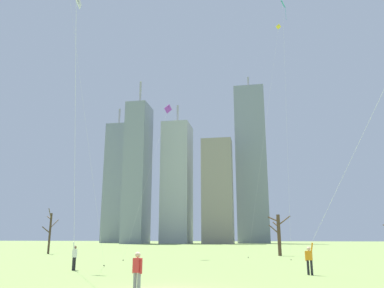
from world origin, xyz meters
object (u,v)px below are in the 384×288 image
object	(u,v)px
distant_kite_drifting_right_orange	(71,8)
distant_kite_drifting_left_yellow	(274,60)
kite_flyer_foreground_right_red	(335,204)
kite_flyer_midfield_left_white	(75,196)
bare_tree_far_right_edge	(279,233)
bystander_strolling_midfield	(137,271)
distant_kite_high_overhead_teal	(283,23)
distant_kite_low_near_trees_purple	(166,117)
bare_tree_left_of_center	(50,231)

from	to	relation	value
distant_kite_drifting_right_orange	distant_kite_drifting_left_yellow	xyz separation A→B (m)	(18.70, 18.31, 2.11)
kite_flyer_foreground_right_red	kite_flyer_midfield_left_white	bearing A→B (deg)	-178.32
kite_flyer_midfield_left_white	bare_tree_far_right_edge	xyz separation A→B (m)	(13.75, 25.76, -2.09)
distant_kite_drifting_left_yellow	kite_flyer_foreground_right_red	bearing A→B (deg)	-85.68
bystander_strolling_midfield	distant_kite_drifting_right_orange	bearing A→B (deg)	131.16
bystander_strolling_midfield	distant_kite_drifting_right_orange	xyz separation A→B (m)	(-11.40, 13.04, 21.50)
distant_kite_high_overhead_teal	bare_tree_far_right_edge	world-z (taller)	distant_kite_high_overhead_teal
distant_kite_drifting_left_yellow	distant_kite_low_near_trees_purple	size ratio (longest dim) A/B	1.68
kite_flyer_foreground_right_red	distant_kite_drifting_left_yellow	size ratio (longest dim) A/B	0.65
distant_kite_high_overhead_teal	bare_tree_left_of_center	distance (m)	39.79
kite_flyer_foreground_right_red	distant_kite_high_overhead_teal	size ratio (longest dim) A/B	0.72
bystander_strolling_midfield	distant_kite_low_near_trees_purple	xyz separation A→B (m)	(-5.91, 26.78, 15.15)
bystander_strolling_midfield	distant_kite_high_overhead_teal	world-z (taller)	distant_kite_high_overhead_teal
kite_flyer_midfield_left_white	bare_tree_far_right_edge	distance (m)	29.27
distant_kite_drifting_right_orange	distant_kite_high_overhead_teal	xyz separation A→B (m)	(19.42, 9.23, 1.98)
kite_flyer_foreground_right_red	distant_kite_drifting_left_yellow	distance (m)	30.86
kite_flyer_midfield_left_white	bystander_strolling_midfield	bearing A→B (deg)	-48.48
kite_flyer_midfield_left_white	distant_kite_high_overhead_teal	size ratio (longest dim) A/B	0.58
bystander_strolling_midfield	bare_tree_far_right_edge	xyz separation A→B (m)	(6.81, 33.59, 1.73)
bystander_strolling_midfield	distant_kite_drifting_right_orange	size ratio (longest dim) A/B	0.06
bystander_strolling_midfield	distant_kite_high_overhead_teal	distance (m)	33.33
kite_flyer_foreground_right_red	bare_tree_left_of_center	xyz separation A→B (m)	(-32.63, 25.16, -1.09)
distant_kite_drifting_left_yellow	distant_kite_high_overhead_teal	size ratio (longest dim) A/B	1.11
distant_kite_high_overhead_teal	bare_tree_far_right_edge	bearing A→B (deg)	96.10
bare_tree_left_of_center	kite_flyer_midfield_left_white	bearing A→B (deg)	-56.99
distant_kite_drifting_right_orange	bystander_strolling_midfield	bearing A→B (deg)	-48.84
distant_kite_high_overhead_teal	bare_tree_far_right_edge	size ratio (longest dim) A/B	5.55
distant_kite_drifting_left_yellow	distant_kite_low_near_trees_purple	bearing A→B (deg)	-160.91
kite_flyer_midfield_left_white	distant_kite_high_overhead_teal	bearing A→B (deg)	43.97
kite_flyer_midfield_left_white	bare_tree_left_of_center	world-z (taller)	kite_flyer_midfield_left_white
bystander_strolling_midfield	distant_kite_low_near_trees_purple	bearing A→B (deg)	102.46
distant_kite_drifting_right_orange	bare_tree_left_of_center	bearing A→B (deg)	120.82
bystander_strolling_midfield	bare_tree_left_of_center	world-z (taller)	bare_tree_left_of_center
distant_kite_drifting_left_yellow	bare_tree_left_of_center	distance (m)	37.72
kite_flyer_foreground_right_red	distant_kite_high_overhead_teal	distance (m)	24.67
distant_kite_high_overhead_teal	distant_kite_drifting_left_yellow	bearing A→B (deg)	94.49
distant_kite_low_near_trees_purple	distant_kite_drifting_right_orange	bearing A→B (deg)	-111.77
kite_flyer_foreground_right_red	bare_tree_far_right_edge	distance (m)	25.42
distant_kite_drifting_left_yellow	bare_tree_left_of_center	xyz separation A→B (m)	(-30.89, 2.12, -21.54)
distant_kite_high_overhead_teal	bare_tree_left_of_center	size ratio (longest dim) A/B	4.55
distant_kite_drifting_right_orange	bare_tree_far_right_edge	size ratio (longest dim) A/B	5.12
kite_flyer_foreground_right_red	bystander_strolling_midfield	xyz separation A→B (m)	(-9.04, -8.31, -3.16)
kite_flyer_foreground_right_red	distant_kite_low_near_trees_purple	distance (m)	26.62
distant_kite_drifting_right_orange	bare_tree_left_of_center	world-z (taller)	distant_kite_drifting_right_orange
kite_flyer_foreground_right_red	bare_tree_left_of_center	world-z (taller)	kite_flyer_foreground_right_red
distant_kite_high_overhead_teal	bystander_strolling_midfield	bearing A→B (deg)	-109.81
bare_tree_left_of_center	distant_kite_high_overhead_teal	bearing A→B (deg)	-19.52
distant_kite_drifting_right_orange	bare_tree_left_of_center	xyz separation A→B (m)	(-12.19, 20.43, -19.43)
kite_flyer_midfield_left_white	bystander_strolling_midfield	world-z (taller)	kite_flyer_midfield_left_white
distant_kite_high_overhead_teal	bare_tree_left_of_center	bearing A→B (deg)	160.48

